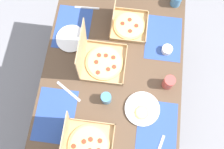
# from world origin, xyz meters

# --- Properties ---
(ground_plane) EXTENTS (6.00, 6.00, 0.00)m
(ground_plane) POSITION_xyz_m (0.00, 0.00, 0.00)
(ground_plane) COLOR gray
(dining_table) EXTENTS (1.46, 0.98, 0.72)m
(dining_table) POSITION_xyz_m (0.00, 0.00, 0.62)
(dining_table) COLOR #3F3328
(dining_table) RESTS_ON ground_plane
(placemat_near_left) EXTENTS (0.36, 0.26, 0.00)m
(placemat_near_left) POSITION_xyz_m (-0.33, -0.34, 0.72)
(placemat_near_left) COLOR #2D4C9E
(placemat_near_left) RESTS_ON dining_table
(placemat_near_right) EXTENTS (0.36, 0.26, 0.00)m
(placemat_near_right) POSITION_xyz_m (0.33, -0.34, 0.72)
(placemat_near_right) COLOR #2D4C9E
(placemat_near_right) RESTS_ON dining_table
(placemat_far_left) EXTENTS (0.36, 0.26, 0.00)m
(placemat_far_left) POSITION_xyz_m (-0.33, 0.34, 0.72)
(placemat_far_left) COLOR #2D4C9E
(placemat_far_left) RESTS_ON dining_table
(placemat_far_right) EXTENTS (0.36, 0.26, 0.00)m
(placemat_far_right) POSITION_xyz_m (0.33, 0.34, 0.72)
(placemat_far_right) COLOR #2D4C9E
(placemat_far_right) RESTS_ON dining_table
(pizza_box_center) EXTENTS (0.30, 0.31, 0.34)m
(pizza_box_center) POSITION_xyz_m (-0.49, 0.11, 0.78)
(pizza_box_center) COLOR tan
(pizza_box_center) RESTS_ON dining_table
(pizza_box_edge_far) EXTENTS (0.30, 0.30, 0.34)m
(pizza_box_edge_far) POSITION_xyz_m (0.08, 0.10, 0.78)
(pizza_box_edge_far) COLOR tan
(pizza_box_edge_far) RESTS_ON dining_table
(pizza_box_corner_right) EXTENTS (0.26, 0.27, 0.30)m
(pizza_box_corner_right) POSITION_xyz_m (0.39, -0.05, 0.77)
(pizza_box_corner_right) COLOR tan
(pizza_box_corner_right) RESTS_ON dining_table
(plate_far_right) EXTENTS (0.22, 0.22, 0.02)m
(plate_far_right) POSITION_xyz_m (0.23, 0.33, 0.73)
(plate_far_right) COLOR white
(plate_far_right) RESTS_ON dining_table
(plate_near_left) EXTENTS (0.23, 0.23, 0.03)m
(plate_near_left) POSITION_xyz_m (-0.22, -0.23, 0.73)
(plate_near_left) COLOR white
(plate_near_left) RESTS_ON dining_table
(cup_spare) EXTENTS (0.07, 0.07, 0.11)m
(cup_spare) POSITION_xyz_m (-0.02, -0.38, 0.78)
(cup_spare) COLOR #BF4742
(cup_spare) RESTS_ON dining_table
(cup_red) EXTENTS (0.08, 0.08, 0.10)m
(cup_red) POSITION_xyz_m (0.63, -0.41, 0.77)
(cup_red) COLOR teal
(cup_red) RESTS_ON dining_table
(cup_dark) EXTENTS (0.07, 0.07, 0.09)m
(cup_dark) POSITION_xyz_m (-0.18, 0.02, 0.77)
(cup_dark) COLOR teal
(cup_dark) RESTS_ON dining_table
(condiment_bowl) EXTENTS (0.08, 0.08, 0.04)m
(condiment_bowl) POSITION_xyz_m (0.23, -0.37, 0.75)
(condiment_bowl) COLOR white
(condiment_bowl) RESTS_ON dining_table
(fork_by_near_left) EXTENTS (0.02, 0.19, 0.00)m
(fork_by_near_left) POSITION_xyz_m (0.51, 0.26, 0.73)
(fork_by_near_left) COLOR #B7B7BC
(fork_by_near_left) RESTS_ON dining_table
(knife_by_far_left) EXTENTS (0.13, 0.19, 0.00)m
(knife_by_far_left) POSITION_xyz_m (-0.16, 0.28, 0.73)
(knife_by_far_left) COLOR #B7B7BC
(knife_by_far_left) RESTS_ON dining_table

